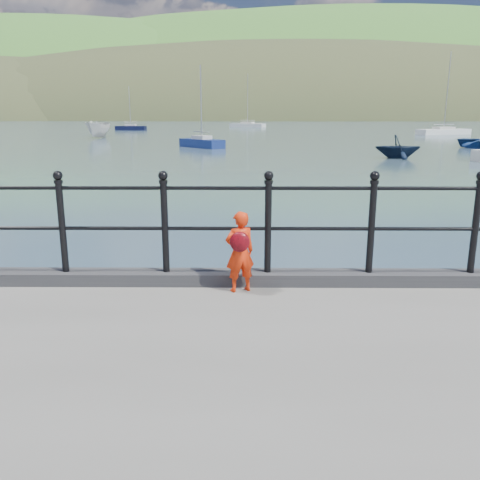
{
  "coord_description": "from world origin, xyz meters",
  "views": [
    {
      "loc": [
        0.32,
        -5.9,
        3.0
      ],
      "look_at": [
        0.27,
        -0.2,
        1.55
      ],
      "focal_mm": 38.0,
      "sensor_mm": 36.0,
      "label": 1
    }
  ],
  "objects_px": {
    "child": "(240,251)",
    "sailboat_deep": "(248,125)",
    "launch_white": "(99,130)",
    "sailboat_port": "(202,143)",
    "sailboat_left": "(131,128)",
    "railing": "(216,216)",
    "launch_navy": "(398,147)",
    "sailboat_far": "(443,132)"
  },
  "relations": [
    {
      "from": "child",
      "to": "sailboat_deep",
      "type": "height_order",
      "value": "sailboat_deep"
    },
    {
      "from": "child",
      "to": "launch_white",
      "type": "bearing_deg",
      "value": -93.1
    },
    {
      "from": "child",
      "to": "sailboat_deep",
      "type": "relative_size",
      "value": 0.09
    },
    {
      "from": "sailboat_port",
      "to": "sailboat_left",
      "type": "bearing_deg",
      "value": 158.64
    },
    {
      "from": "railing",
      "to": "launch_white",
      "type": "distance_m",
      "value": 55.46
    },
    {
      "from": "launch_white",
      "to": "launch_navy",
      "type": "height_order",
      "value": "launch_white"
    },
    {
      "from": "sailboat_deep",
      "to": "sailboat_port",
      "type": "bearing_deg",
      "value": -68.39
    },
    {
      "from": "railing",
      "to": "sailboat_deep",
      "type": "bearing_deg",
      "value": 89.45
    },
    {
      "from": "launch_white",
      "to": "sailboat_left",
      "type": "relative_size",
      "value": 0.71
    },
    {
      "from": "launch_white",
      "to": "sailboat_far",
      "type": "xyz_separation_m",
      "value": [
        42.78,
        9.62,
        -0.62
      ]
    },
    {
      "from": "sailboat_left",
      "to": "sailboat_deep",
      "type": "distance_m",
      "value": 25.07
    },
    {
      "from": "railing",
      "to": "child",
      "type": "relative_size",
      "value": 19.51
    },
    {
      "from": "railing",
      "to": "launch_white",
      "type": "bearing_deg",
      "value": 107.06
    },
    {
      "from": "railing",
      "to": "sailboat_port",
      "type": "height_order",
      "value": "sailboat_port"
    },
    {
      "from": "launch_white",
      "to": "launch_navy",
      "type": "distance_m",
      "value": 36.66
    },
    {
      "from": "launch_white",
      "to": "sailboat_port",
      "type": "distance_m",
      "value": 19.92
    },
    {
      "from": "child",
      "to": "launch_navy",
      "type": "distance_m",
      "value": 29.76
    },
    {
      "from": "sailboat_port",
      "to": "sailboat_deep",
      "type": "distance_m",
      "value": 56.11
    },
    {
      "from": "sailboat_far",
      "to": "sailboat_left",
      "type": "bearing_deg",
      "value": 140.0
    },
    {
      "from": "sailboat_far",
      "to": "launch_navy",
      "type": "bearing_deg",
      "value": -136.71
    },
    {
      "from": "launch_white",
      "to": "launch_navy",
      "type": "bearing_deg",
      "value": -37.19
    },
    {
      "from": "child",
      "to": "sailboat_left",
      "type": "bearing_deg",
      "value": -97.15
    },
    {
      "from": "sailboat_left",
      "to": "sailboat_far",
      "type": "height_order",
      "value": "sailboat_far"
    },
    {
      "from": "railing",
      "to": "launch_white",
      "type": "xyz_separation_m",
      "value": [
        -16.26,
        53.01,
        -0.86
      ]
    },
    {
      "from": "sailboat_left",
      "to": "sailboat_port",
      "type": "bearing_deg",
      "value": -62.96
    },
    {
      "from": "sailboat_left",
      "to": "sailboat_far",
      "type": "relative_size",
      "value": 0.66
    },
    {
      "from": "launch_navy",
      "to": "sailboat_left",
      "type": "distance_m",
      "value": 56.98
    },
    {
      "from": "launch_navy",
      "to": "sailboat_port",
      "type": "relative_size",
      "value": 0.42
    },
    {
      "from": "child",
      "to": "launch_white",
      "type": "relative_size",
      "value": 0.19
    },
    {
      "from": "sailboat_deep",
      "to": "launch_navy",
      "type": "bearing_deg",
      "value": -56.01
    },
    {
      "from": "sailboat_port",
      "to": "sailboat_left",
      "type": "distance_m",
      "value": 41.99
    },
    {
      "from": "child",
      "to": "sailboat_deep",
      "type": "bearing_deg",
      "value": -110.73
    },
    {
      "from": "launch_navy",
      "to": "sailboat_far",
      "type": "xyz_separation_m",
      "value": [
        16.22,
        34.89,
        -0.41
      ]
    },
    {
      "from": "launch_navy",
      "to": "launch_white",
      "type": "bearing_deg",
      "value": 48.04
    },
    {
      "from": "sailboat_port",
      "to": "sailboat_far",
      "type": "relative_size",
      "value": 0.65
    },
    {
      "from": "sailboat_left",
      "to": "launch_white",
      "type": "bearing_deg",
      "value": -79.45
    },
    {
      "from": "sailboat_far",
      "to": "sailboat_deep",
      "type": "height_order",
      "value": "sailboat_far"
    },
    {
      "from": "child",
      "to": "sailboat_port",
      "type": "xyz_separation_m",
      "value": [
        -3.57,
        38.16,
        -1.14
      ]
    },
    {
      "from": "sailboat_port",
      "to": "railing",
      "type": "bearing_deg",
      "value": -36.75
    },
    {
      "from": "child",
      "to": "sailboat_far",
      "type": "height_order",
      "value": "sailboat_far"
    },
    {
      "from": "railing",
      "to": "sailboat_deep",
      "type": "xyz_separation_m",
      "value": [
        0.9,
        93.85,
        -1.48
      ]
    },
    {
      "from": "sailboat_port",
      "to": "launch_white",
      "type": "bearing_deg",
      "value": 178.9
    }
  ]
}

